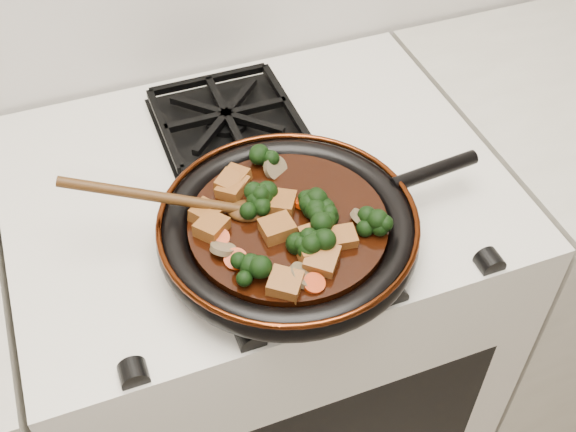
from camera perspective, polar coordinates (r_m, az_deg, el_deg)
name	(u,v)px	position (r m, az deg, el deg)	size (l,w,h in m)	color
stove	(262,341)	(1.47, -2.10, -9.83)	(0.76, 0.60, 0.90)	beige
burner_grate_front	(285,236)	(1.02, -0.21, -1.56)	(0.23, 0.23, 0.03)	black
burner_grate_back	(227,119)	(1.22, -4.87, 7.67)	(0.23, 0.23, 0.03)	black
skillet	(289,229)	(0.99, 0.10, -1.00)	(0.49, 0.36, 0.05)	black
braising_sauce	(288,227)	(0.99, 0.00, -0.84)	(0.27, 0.27, 0.02)	black
tofu_cube_0	(322,260)	(0.92, 2.68, -3.48)	(0.04, 0.04, 0.02)	brown
tofu_cube_1	(235,178)	(1.03, -4.17, 3.03)	(0.03, 0.03, 0.02)	brown
tofu_cube_2	(277,229)	(0.96, -0.85, -1.04)	(0.04, 0.04, 0.02)	brown
tofu_cube_3	(285,284)	(0.90, -0.23, -5.39)	(0.04, 0.04, 0.02)	brown
tofu_cube_4	(342,238)	(0.95, 4.31, -1.74)	(0.04, 0.03, 0.02)	brown
tofu_cube_5	(230,191)	(1.01, -4.58, 2.00)	(0.03, 0.03, 0.02)	brown
tofu_cube_6	(212,228)	(0.97, -6.05, -0.92)	(0.04, 0.04, 0.02)	brown
tofu_cube_7	(281,204)	(0.99, -0.56, 0.98)	(0.04, 0.04, 0.02)	brown
tofu_cube_8	(313,250)	(0.94, 1.99, -2.68)	(0.04, 0.04, 0.02)	brown
tofu_cube_9	(315,238)	(0.95, 2.18, -1.74)	(0.04, 0.04, 0.02)	brown
tofu_cube_10	(206,214)	(0.99, -6.48, 0.18)	(0.04, 0.04, 0.02)	brown
tofu_cube_11	(232,184)	(1.02, -4.45, 2.52)	(0.04, 0.04, 0.02)	brown
broccoli_floret_0	(320,246)	(0.93, 2.52, -2.35)	(0.06, 0.06, 0.06)	black
broccoli_floret_1	(299,247)	(0.94, 0.84, -2.44)	(0.06, 0.06, 0.05)	black
broccoli_floret_2	(254,206)	(0.98, -2.72, 0.79)	(0.06, 0.06, 0.06)	black
broccoli_floret_3	(314,200)	(0.99, 2.04, 1.26)	(0.06, 0.06, 0.05)	black
broccoli_floret_4	(321,220)	(0.97, 2.66, -0.29)	(0.06, 0.06, 0.05)	black
broccoli_floret_5	(266,160)	(1.05, -1.73, 4.44)	(0.06, 0.06, 0.05)	black
broccoli_floret_6	(263,194)	(1.00, -2.03, 1.75)	(0.06, 0.06, 0.06)	black
broccoli_floret_7	(371,224)	(0.97, 6.58, -0.65)	(0.06, 0.06, 0.05)	black
broccoli_floret_8	(322,214)	(0.98, 2.71, 0.14)	(0.06, 0.06, 0.05)	black
broccoli_floret_9	(249,268)	(0.91, -3.11, -4.16)	(0.06, 0.06, 0.05)	black
carrot_coin_0	(314,283)	(0.90, 2.07, -5.35)	(0.03, 0.03, 0.01)	#AF2904
carrot_coin_1	(284,282)	(0.91, -0.30, -5.21)	(0.03, 0.03, 0.01)	#AF2904
carrot_coin_2	(236,259)	(0.93, -4.15, -3.44)	(0.03, 0.03, 0.01)	#AF2904
carrot_coin_3	(219,238)	(0.96, -5.44, -1.73)	(0.03, 0.03, 0.01)	#AF2904
carrot_coin_4	(305,203)	(1.00, 1.34, 1.03)	(0.03, 0.03, 0.01)	#AF2904
mushroom_slice_0	(223,249)	(0.94, -5.16, -2.59)	(0.03, 0.03, 0.01)	brown
mushroom_slice_1	(363,219)	(0.98, 5.91, -0.25)	(0.04, 0.04, 0.01)	brown
mushroom_slice_2	(275,168)	(1.05, -1.00, 3.80)	(0.04, 0.04, 0.01)	brown
mushroom_slice_3	(302,276)	(0.91, 1.09, -4.73)	(0.04, 0.04, 0.01)	brown
wooden_spoon	(194,202)	(0.98, -7.46, 1.08)	(0.16, 0.08, 0.25)	#42260E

